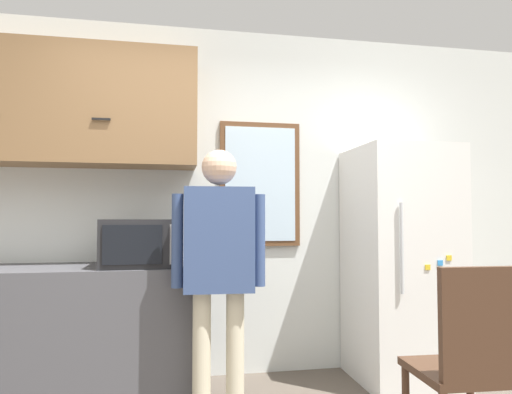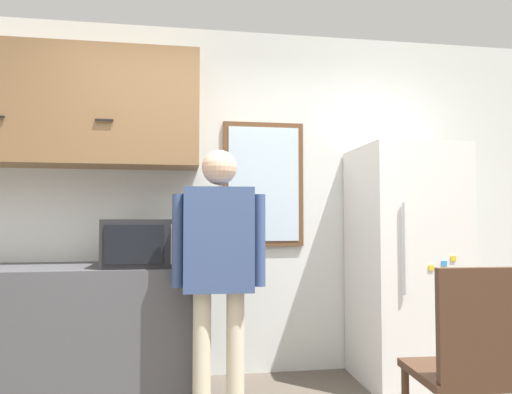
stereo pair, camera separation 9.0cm
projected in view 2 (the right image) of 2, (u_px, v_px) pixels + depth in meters
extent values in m
cube|color=silver|center=(226.00, 200.00, 3.60)|extent=(6.00, 0.06, 2.70)
cube|color=#4C4C51|center=(48.00, 333.00, 3.02)|extent=(1.97, 0.64, 0.88)
cube|color=olive|center=(59.00, 107.00, 3.23)|extent=(1.97, 0.37, 0.84)
cube|color=black|center=(104.00, 120.00, 3.08)|extent=(0.12, 0.01, 0.01)
cube|color=#232326|center=(144.00, 243.00, 3.06)|extent=(0.52, 0.40, 0.31)
cube|color=black|center=(134.00, 244.00, 2.85)|extent=(0.36, 0.01, 0.25)
cube|color=#B2B2B2|center=(177.00, 244.00, 2.90)|extent=(0.07, 0.01, 0.25)
cylinder|color=beige|center=(202.00, 355.00, 2.74)|extent=(0.11, 0.11, 0.76)
cylinder|color=beige|center=(235.00, 354.00, 2.76)|extent=(0.11, 0.11, 0.76)
cube|color=#384C7A|center=(219.00, 239.00, 2.78)|extent=(0.43, 0.24, 0.63)
sphere|color=#D8AD8C|center=(219.00, 167.00, 2.80)|extent=(0.22, 0.22, 0.22)
cylinder|color=#384C7A|center=(178.00, 240.00, 2.76)|extent=(0.07, 0.07, 0.56)
cylinder|color=#384C7A|center=(260.00, 240.00, 2.81)|extent=(0.07, 0.07, 0.56)
cube|color=white|center=(405.00, 264.00, 3.39)|extent=(0.70, 0.70, 1.74)
cylinder|color=silver|center=(404.00, 248.00, 3.00)|extent=(0.02, 0.02, 0.61)
cube|color=yellow|center=(431.00, 268.00, 3.04)|extent=(0.04, 0.01, 0.04)
cube|color=#338CDB|center=(444.00, 263.00, 3.06)|extent=(0.04, 0.01, 0.04)
cube|color=yellow|center=(453.00, 258.00, 3.07)|extent=(0.04, 0.01, 0.04)
cube|color=#472D1E|center=(457.00, 374.00, 2.25)|extent=(0.45, 0.45, 0.04)
cube|color=#472D1E|center=(479.00, 325.00, 2.06)|extent=(0.40, 0.06, 0.52)
cube|color=brown|center=(263.00, 184.00, 3.61)|extent=(0.64, 0.04, 0.98)
cube|color=silver|center=(264.00, 184.00, 3.59)|extent=(0.56, 0.01, 0.90)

